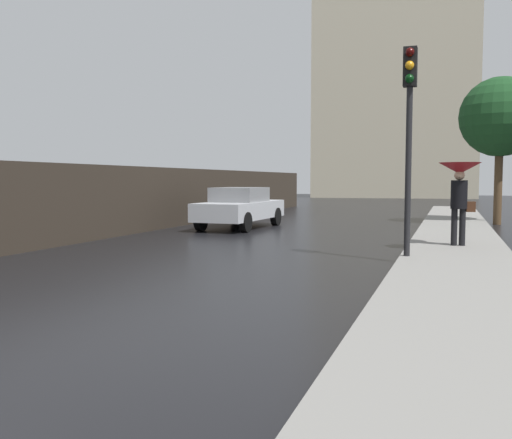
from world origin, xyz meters
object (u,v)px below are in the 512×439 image
at_px(car_silver_mid_road, 240,207).
at_px(street_tree_near, 500,117).
at_px(pedestrian_with_umbrella_near, 460,181).
at_px(traffic_light, 409,112).

bearing_deg(car_silver_mid_road, street_tree_near, -150.12).
distance_m(pedestrian_with_umbrella_near, street_tree_near, 9.19).
height_order(traffic_light, street_tree_near, street_tree_near).
xyz_separation_m(car_silver_mid_road, traffic_light, (6.01, -6.49, 2.26)).
bearing_deg(traffic_light, pedestrian_with_umbrella_near, 66.26).
distance_m(car_silver_mid_road, traffic_light, 9.14).
bearing_deg(street_tree_near, traffic_light, -102.52).
distance_m(pedestrian_with_umbrella_near, traffic_light, 2.80).
relative_size(traffic_light, street_tree_near, 0.75).
xyz_separation_m(traffic_light, street_tree_near, (2.45, 11.02, 0.95)).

